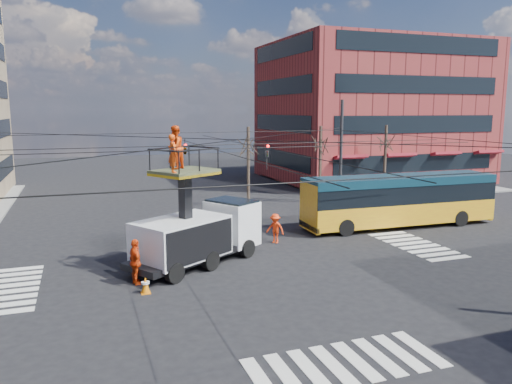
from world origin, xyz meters
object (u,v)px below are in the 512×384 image
Objects in this scene: city_bus at (399,199)px; worker_ground at (136,262)px; flagger at (275,228)px; traffic_cone at (145,285)px; utility_truck at (198,220)px.

city_bus reaches higher than worker_ground.
traffic_cone is at bearing -97.07° from flagger.
city_bus is at bearing -85.93° from worker_ground.
flagger is at bearing -75.75° from worker_ground.
traffic_cone is at bearing -157.18° from city_bus.
utility_truck is at bearing -164.88° from city_bus.
worker_ground is at bearing -179.62° from utility_truck.
city_bus is 8.91m from flagger.
city_bus reaches higher than flagger.
traffic_cone is 1.37m from worker_ground.
flagger reaches higher than traffic_cone.
utility_truck is 0.57× the size of city_bus.
flagger is at bearing -171.39° from city_bus.
city_bus is at bearing 55.34° from flagger.
worker_ground reaches higher than flagger.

